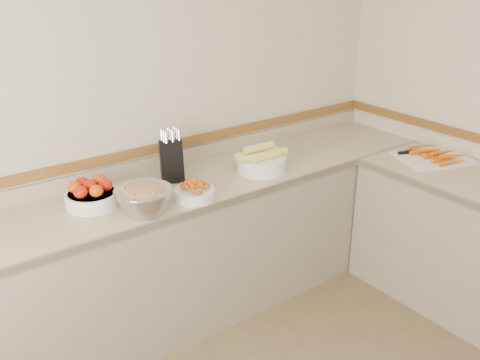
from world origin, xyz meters
TOP-DOWN VIEW (x-y plane):
  - back_wall at (0.00, 2.00)m, footprint 4.00×0.00m
  - counter_back at (0.00, 1.68)m, footprint 4.00×0.65m
  - knife_block at (0.16, 1.80)m, footprint 0.19×0.21m
  - tomato_bowl at (-0.38, 1.74)m, footprint 0.30×0.30m
  - cherry_tomato_bowl at (0.12, 1.47)m, footprint 0.23×0.23m
  - corn_bowl at (0.69, 1.58)m, footprint 0.35×0.32m
  - rhubarb_bowl at (-0.20, 1.47)m, footprint 0.31×0.31m
  - cutting_board at (1.77, 1.05)m, footprint 0.57×0.51m

SIDE VIEW (x-z plane):
  - counter_back at x=0.00m, z-range -0.09..0.99m
  - cutting_board at x=1.77m, z-range 0.89..0.95m
  - cherry_tomato_bowl at x=0.12m, z-range 0.88..1.01m
  - tomato_bowl at x=-0.38m, z-range 0.89..1.04m
  - corn_bowl at x=0.69m, z-range 0.87..1.06m
  - rhubarb_bowl at x=-0.20m, z-range 0.90..1.08m
  - knife_block at x=0.16m, z-range 0.87..1.20m
  - back_wall at x=0.00m, z-range -0.70..3.30m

